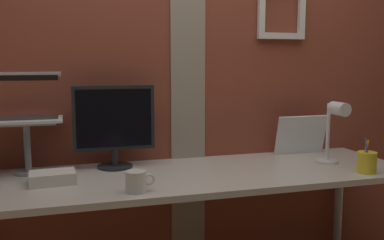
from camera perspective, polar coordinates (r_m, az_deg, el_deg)
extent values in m
cube|color=brown|center=(2.51, -1.28, 5.37)|extent=(3.29, 0.12, 2.44)
cube|color=gray|center=(2.46, -0.53, 5.31)|extent=(0.20, 0.01, 2.44)
cube|color=white|center=(2.65, 11.51, 10.66)|extent=(0.29, 0.03, 0.04)
cube|color=white|center=(2.61, 9.01, 13.89)|extent=(0.04, 0.03, 0.25)
cube|color=white|center=(2.73, 14.06, 13.48)|extent=(0.04, 0.03, 0.25)
cube|color=beige|center=(2.19, 0.74, -7.21)|extent=(2.16, 0.68, 0.03)
cylinder|color=#B2B2B7|center=(2.99, 18.46, -11.27)|extent=(0.05, 0.05, 0.74)
cylinder|color=black|center=(2.32, -9.96, -5.95)|extent=(0.18, 0.18, 0.01)
cylinder|color=black|center=(2.31, -9.99, -4.80)|extent=(0.04, 0.04, 0.08)
cube|color=black|center=(2.28, -10.11, 0.29)|extent=(0.41, 0.04, 0.33)
cube|color=black|center=(2.26, -10.05, 0.23)|extent=(0.38, 0.00, 0.29)
cylinder|color=gray|center=(2.32, -20.46, -6.36)|extent=(0.14, 0.14, 0.01)
cylinder|color=gray|center=(2.29, -20.61, -3.34)|extent=(0.03, 0.03, 0.24)
cube|color=gray|center=(2.27, -20.76, -0.28)|extent=(0.28, 0.22, 0.01)
cube|color=silver|center=(2.27, -20.77, -0.01)|extent=(0.34, 0.23, 0.01)
cube|color=#2D2D30|center=(2.29, -20.74, 0.24)|extent=(0.30, 0.14, 0.00)
cube|color=silver|center=(2.40, -20.65, 3.22)|extent=(0.34, 0.05, 0.22)
cube|color=black|center=(2.39, -20.66, 3.18)|extent=(0.31, 0.04, 0.19)
cube|color=white|center=(2.67, 13.99, -1.90)|extent=(0.31, 0.07, 0.23)
cylinder|color=white|center=(2.50, 17.11, -5.17)|extent=(0.12, 0.12, 0.02)
cylinder|color=white|center=(2.47, 17.26, -1.49)|extent=(0.02, 0.02, 0.31)
cylinder|color=white|center=(2.38, 18.58, 1.38)|extent=(0.07, 0.11, 0.07)
cylinder|color=yellow|center=(2.34, 21.77, -5.14)|extent=(0.09, 0.09, 0.10)
cylinder|color=red|center=(2.33, 21.73, -4.53)|extent=(0.01, 0.02, 0.14)
cylinder|color=yellow|center=(2.34, 21.61, -4.27)|extent=(0.04, 0.01, 0.15)
cylinder|color=orange|center=(2.33, 21.53, -4.31)|extent=(0.02, 0.04, 0.15)
cylinder|color=blue|center=(2.31, 21.84, -4.21)|extent=(0.03, 0.03, 0.17)
cylinder|color=silver|center=(1.88, -7.30, -7.94)|extent=(0.09, 0.09, 0.09)
torus|color=silver|center=(1.88, -5.61, -7.71)|extent=(0.05, 0.01, 0.05)
cube|color=silver|center=(2.09, -17.67, -7.13)|extent=(0.21, 0.15, 0.05)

